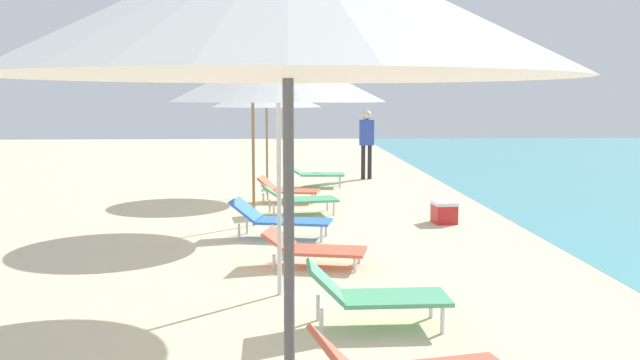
{
  "coord_description": "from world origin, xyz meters",
  "views": [
    {
      "loc": [
        0.64,
        4.86,
        2.14
      ],
      "look_at": [
        0.92,
        11.05,
        1.39
      ],
      "focal_mm": 38.86,
      "sensor_mm": 36.0,
      "label": 1
    }
  ],
  "objects_px": {
    "lounger_fifth_inland": "(279,218)",
    "person_walking_near": "(367,137)",
    "lounger_fifth_shoreside": "(299,198)",
    "lounger_fourth_inland": "(374,294)",
    "umbrella_farthest": "(266,96)",
    "umbrella_fourth": "(278,75)",
    "lounger_fourth_shoreside": "(313,248)",
    "lounger_farthest_shoreside": "(314,173)",
    "lounger_farthest_inland": "(287,189)",
    "cooler_box": "(444,212)",
    "umbrella_fifth": "(252,82)",
    "umbrella_third": "(288,3)"
  },
  "relations": [
    {
      "from": "lounger_farthest_inland",
      "to": "cooler_box",
      "type": "relative_size",
      "value": 2.81
    },
    {
      "from": "lounger_farthest_shoreside",
      "to": "person_walking_near",
      "type": "bearing_deg",
      "value": 49.94
    },
    {
      "from": "lounger_farthest_shoreside",
      "to": "lounger_farthest_inland",
      "type": "distance_m",
      "value": 2.41
    },
    {
      "from": "lounger_farthest_inland",
      "to": "person_walking_near",
      "type": "distance_m",
      "value": 4.45
    },
    {
      "from": "lounger_fourth_shoreside",
      "to": "lounger_fifth_shoreside",
      "type": "xyz_separation_m",
      "value": [
        -0.13,
        3.93,
        0.06
      ]
    },
    {
      "from": "lounger_fifth_inland",
      "to": "umbrella_third",
      "type": "bearing_deg",
      "value": -77.12
    },
    {
      "from": "cooler_box",
      "to": "lounger_fourth_inland",
      "type": "bearing_deg",
      "value": -109.36
    },
    {
      "from": "umbrella_fifth",
      "to": "lounger_fifth_shoreside",
      "type": "xyz_separation_m",
      "value": [
        0.76,
        1.08,
        -2.08
      ]
    },
    {
      "from": "umbrella_fourth",
      "to": "cooler_box",
      "type": "relative_size",
      "value": 5.87
    },
    {
      "from": "lounger_fourth_inland",
      "to": "lounger_fourth_shoreside",
      "type": "bearing_deg",
      "value": 100.12
    },
    {
      "from": "person_walking_near",
      "to": "cooler_box",
      "type": "height_order",
      "value": "person_walking_near"
    },
    {
      "from": "lounger_fourth_inland",
      "to": "lounger_fifth_inland",
      "type": "distance_m",
      "value": 4.26
    },
    {
      "from": "umbrella_fifth",
      "to": "lounger_fifth_inland",
      "type": "xyz_separation_m",
      "value": [
        0.44,
        -1.04,
        -2.08
      ]
    },
    {
      "from": "umbrella_fourth",
      "to": "lounger_fifth_inland",
      "type": "bearing_deg",
      "value": 90.74
    },
    {
      "from": "lounger_fifth_inland",
      "to": "lounger_farthest_shoreside",
      "type": "relative_size",
      "value": 1.1
    },
    {
      "from": "umbrella_third",
      "to": "lounger_fourth_shoreside",
      "type": "bearing_deg",
      "value": 86.78
    },
    {
      "from": "person_walking_near",
      "to": "cooler_box",
      "type": "relative_size",
      "value": 3.87
    },
    {
      "from": "lounger_fifth_shoreside",
      "to": "person_walking_near",
      "type": "relative_size",
      "value": 0.81
    },
    {
      "from": "lounger_farthest_shoreside",
      "to": "lounger_fourth_inland",
      "type": "bearing_deg",
      "value": -86.05
    },
    {
      "from": "lounger_fifth_inland",
      "to": "person_walking_near",
      "type": "height_order",
      "value": "person_walking_near"
    },
    {
      "from": "umbrella_farthest",
      "to": "lounger_fourth_inland",
      "type": "bearing_deg",
      "value": -81.93
    },
    {
      "from": "lounger_fifth_shoreside",
      "to": "lounger_fourth_inland",
      "type": "bearing_deg",
      "value": -93.54
    },
    {
      "from": "lounger_fourth_shoreside",
      "to": "lounger_farthest_inland",
      "type": "relative_size",
      "value": 1.06
    },
    {
      "from": "lounger_fourth_shoreside",
      "to": "cooler_box",
      "type": "height_order",
      "value": "lounger_fourth_shoreside"
    },
    {
      "from": "umbrella_fourth",
      "to": "lounger_fourth_shoreside",
      "type": "bearing_deg",
      "value": 71.66
    },
    {
      "from": "person_walking_near",
      "to": "lounger_fourth_shoreside",
      "type": "bearing_deg",
      "value": 168.13
    },
    {
      "from": "lounger_fifth_shoreside",
      "to": "umbrella_farthest",
      "type": "xyz_separation_m",
      "value": [
        -0.65,
        2.62,
        1.86
      ]
    },
    {
      "from": "cooler_box",
      "to": "lounger_farthest_inland",
      "type": "bearing_deg",
      "value": 137.15
    },
    {
      "from": "umbrella_fifth",
      "to": "lounger_farthest_shoreside",
      "type": "relative_size",
      "value": 1.9
    },
    {
      "from": "lounger_fifth_shoreside",
      "to": "umbrella_farthest",
      "type": "distance_m",
      "value": 3.27
    },
    {
      "from": "lounger_fourth_shoreside",
      "to": "umbrella_fifth",
      "type": "xyz_separation_m",
      "value": [
        -0.89,
        2.85,
        2.14
      ]
    },
    {
      "from": "lounger_farthest_shoreside",
      "to": "lounger_fourth_shoreside",
      "type": "bearing_deg",
      "value": -89.27
    },
    {
      "from": "lounger_fifth_inland",
      "to": "lounger_farthest_inland",
      "type": "distance_m",
      "value": 3.59
    },
    {
      "from": "person_walking_near",
      "to": "cooler_box",
      "type": "xyz_separation_m",
      "value": [
        0.62,
        -6.34,
        -0.91
      ]
    },
    {
      "from": "lounger_fifth_shoreside",
      "to": "person_walking_near",
      "type": "bearing_deg",
      "value": 61.86
    },
    {
      "from": "umbrella_third",
      "to": "lounger_fifth_shoreside",
      "type": "relative_size",
      "value": 2.03
    },
    {
      "from": "lounger_fifth_shoreside",
      "to": "cooler_box",
      "type": "distance_m",
      "value": 2.66
    },
    {
      "from": "umbrella_third",
      "to": "lounger_fifth_inland",
      "type": "relative_size",
      "value": 1.84
    },
    {
      "from": "lounger_fifth_inland",
      "to": "lounger_fourth_shoreside",
      "type": "bearing_deg",
      "value": -64.2
    },
    {
      "from": "cooler_box",
      "to": "lounger_fifth_shoreside",
      "type": "bearing_deg",
      "value": 157.88
    },
    {
      "from": "lounger_fifth_shoreside",
      "to": "lounger_farthest_shoreside",
      "type": "height_order",
      "value": "lounger_farthest_shoreside"
    },
    {
      "from": "umbrella_fourth",
      "to": "umbrella_farthest",
      "type": "relative_size",
      "value": 1.1
    },
    {
      "from": "umbrella_third",
      "to": "lounger_fifth_inland",
      "type": "bearing_deg",
      "value": 91.12
    },
    {
      "from": "lounger_fourth_inland",
      "to": "cooler_box",
      "type": "bearing_deg",
      "value": 69.25
    },
    {
      "from": "lounger_fifth_shoreside",
      "to": "person_walking_near",
      "type": "height_order",
      "value": "person_walking_near"
    },
    {
      "from": "umbrella_third",
      "to": "person_walking_near",
      "type": "bearing_deg",
      "value": 82.19
    },
    {
      "from": "cooler_box",
      "to": "umbrella_farthest",
      "type": "bearing_deg",
      "value": 130.72
    },
    {
      "from": "lounger_fourth_shoreside",
      "to": "umbrella_farthest",
      "type": "relative_size",
      "value": 0.56
    },
    {
      "from": "umbrella_third",
      "to": "umbrella_fourth",
      "type": "relative_size",
      "value": 1.08
    },
    {
      "from": "umbrella_fourth",
      "to": "umbrella_farthest",
      "type": "xyz_separation_m",
      "value": [
        -0.37,
        7.79,
        -0.21
      ]
    }
  ]
}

